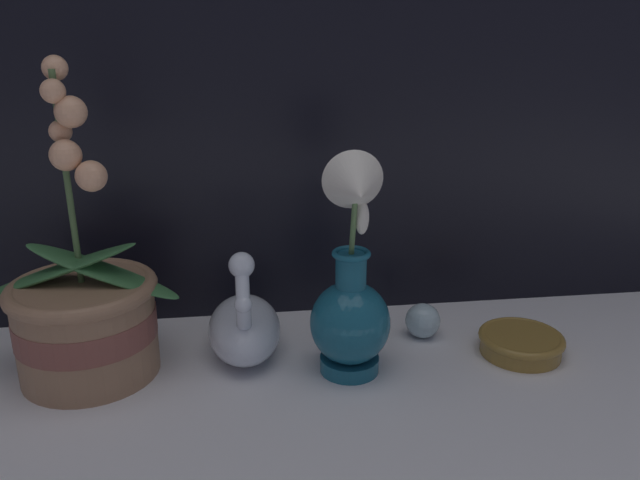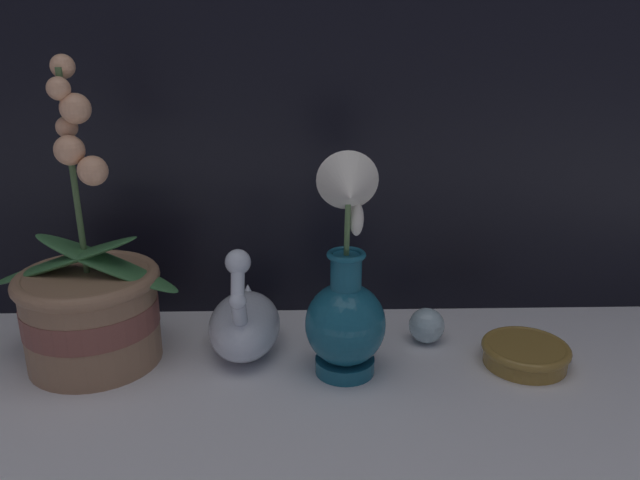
% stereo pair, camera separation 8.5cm
% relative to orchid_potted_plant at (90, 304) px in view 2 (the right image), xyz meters
% --- Properties ---
extents(ground_plane, '(2.80, 2.80, 0.00)m').
position_rel_orchid_potted_plant_xyz_m(ground_plane, '(0.28, -0.11, -0.09)').
color(ground_plane, white).
extents(orchid_potted_plant, '(0.27, 0.19, 0.41)m').
position_rel_orchid_potted_plant_xyz_m(orchid_potted_plant, '(0.00, 0.00, 0.00)').
color(orchid_potted_plant, '#9E7556').
rests_on(orchid_potted_plant, ground_plane).
extents(swan_figurine, '(0.10, 0.18, 0.17)m').
position_rel_orchid_potted_plant_xyz_m(swan_figurine, '(0.21, 0.02, -0.04)').
color(swan_figurine, silver).
rests_on(swan_figurine, ground_plane).
extents(blue_vase, '(0.11, 0.11, 0.30)m').
position_rel_orchid_potted_plant_xyz_m(blue_vase, '(0.35, -0.05, 0.02)').
color(blue_vase, '#195B75').
rests_on(blue_vase, ground_plane).
extents(glass_sphere, '(0.05, 0.05, 0.05)m').
position_rel_orchid_potted_plant_xyz_m(glass_sphere, '(0.47, 0.04, -0.06)').
color(glass_sphere, silver).
rests_on(glass_sphere, ground_plane).
extents(amber_dish, '(0.12, 0.12, 0.03)m').
position_rel_orchid_potted_plant_xyz_m(amber_dish, '(0.60, -0.03, -0.07)').
color(amber_dish, olive).
rests_on(amber_dish, ground_plane).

